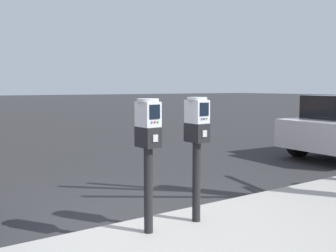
% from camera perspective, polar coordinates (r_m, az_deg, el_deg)
% --- Properties ---
extents(ground_plane, '(160.00, 160.00, 0.00)m').
position_cam_1_polar(ground_plane, '(4.46, -3.26, -15.52)').
color(ground_plane, '#28282B').
extents(parking_meter_near_kerb, '(0.22, 0.26, 1.35)m').
position_cam_1_polar(parking_meter_near_kerb, '(3.94, -2.86, -2.18)').
color(parking_meter_near_kerb, black).
rests_on(parking_meter_near_kerb, sidewalk_slab).
extents(parking_meter_twin_adjacent, '(0.22, 0.26, 1.36)m').
position_cam_1_polar(parking_meter_twin_adjacent, '(4.29, 4.15, -1.50)').
color(parking_meter_twin_adjacent, black).
rests_on(parking_meter_twin_adjacent, sidewalk_slab).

